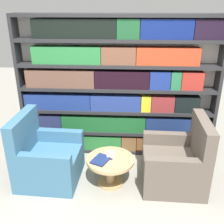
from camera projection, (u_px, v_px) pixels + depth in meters
The scene contains 7 objects.
ground_plane at pixel (113, 199), 3.38m from camera, with size 14.00×14.00×0.00m, color gray.
bookshelf at pixel (116, 89), 4.10m from camera, with size 3.08×0.30×2.21m.
armchair_left at pixel (46, 159), 3.67m from camera, with size 0.85×0.84×0.98m.
armchair_right at pixel (177, 163), 3.57m from camera, with size 0.83×0.82×0.98m.
coffee_table at pixel (110, 166), 3.58m from camera, with size 0.65×0.65×0.40m.
table_sign at pixel (110, 155), 3.51m from camera, with size 0.10×0.06×0.12m.
stray_book at pixel (101, 160), 3.48m from camera, with size 0.28×0.32×0.03m.
Camera 1 is at (0.15, -2.67, 2.37)m, focal length 42.00 mm.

